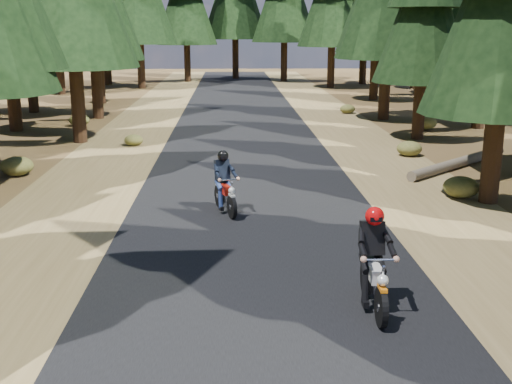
# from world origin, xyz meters

# --- Properties ---
(ground) EXTENTS (120.00, 120.00, 0.00)m
(ground) POSITION_xyz_m (0.00, 0.00, 0.00)
(ground) COLOR #473219
(ground) RESTS_ON ground
(road) EXTENTS (6.00, 100.00, 0.01)m
(road) POSITION_xyz_m (0.00, 5.00, 0.01)
(road) COLOR black
(road) RESTS_ON ground
(shoulder_l) EXTENTS (3.20, 100.00, 0.01)m
(shoulder_l) POSITION_xyz_m (-4.60, 5.00, 0.00)
(shoulder_l) COLOR brown
(shoulder_l) RESTS_ON ground
(shoulder_r) EXTENTS (3.20, 100.00, 0.01)m
(shoulder_r) POSITION_xyz_m (4.60, 5.00, 0.00)
(shoulder_r) COLOR brown
(shoulder_r) RESTS_ON ground
(log_near) EXTENTS (4.43, 4.16, 0.32)m
(log_near) POSITION_xyz_m (6.81, 8.72, 0.16)
(log_near) COLOR #4C4233
(log_near) RESTS_ON ground
(understory_shrubs) EXTENTS (16.29, 32.45, 0.64)m
(understory_shrubs) POSITION_xyz_m (1.35, 6.93, 0.27)
(understory_shrubs) COLOR #474C1E
(understory_shrubs) RESTS_ON ground
(rider_lead) EXTENTS (0.58, 1.85, 1.64)m
(rider_lead) POSITION_xyz_m (1.71, -1.80, 0.55)
(rider_lead) COLOR beige
(rider_lead) RESTS_ON road
(rider_follow) EXTENTS (0.97, 1.75, 1.49)m
(rider_follow) POSITION_xyz_m (-0.65, 3.80, 0.50)
(rider_follow) COLOR #A0160A
(rider_follow) RESTS_ON road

